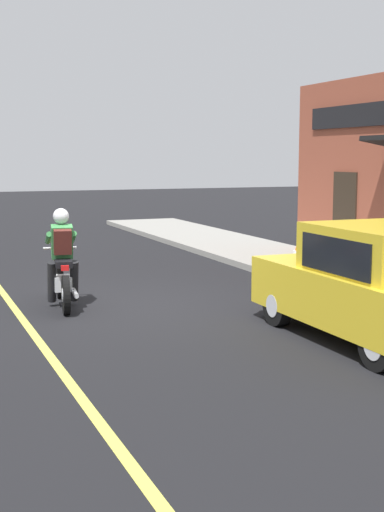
# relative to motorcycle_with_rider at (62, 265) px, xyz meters

# --- Properties ---
(ground_plane) EXTENTS (80.00, 80.00, 0.00)m
(ground_plane) POSITION_rel_motorcycle_with_rider_xyz_m (1.02, -0.40, -0.68)
(ground_plane) COLOR black
(sidewalk_curb) EXTENTS (2.60, 22.00, 0.14)m
(sidewalk_curb) POSITION_rel_motorcycle_with_rider_xyz_m (5.75, 2.60, -0.61)
(sidewalk_curb) COLOR gray
(sidewalk_curb) RESTS_ON ground
(motorcycle_with_rider) EXTENTS (0.63, 2.02, 1.62)m
(motorcycle_with_rider) POSITION_rel_motorcycle_with_rider_xyz_m (0.00, 0.00, 0.00)
(motorcycle_with_rider) COLOR black
(motorcycle_with_rider) RESTS_ON ground
(car_hatchback) EXTENTS (1.65, 3.78, 1.57)m
(car_hatchback) POSITION_rel_motorcycle_with_rider_xyz_m (3.34, -3.82, 0.09)
(car_hatchback) COLOR black
(car_hatchback) RESTS_ON ground
(traffic_cone) EXTENTS (0.36, 0.36, 0.60)m
(traffic_cone) POSITION_rel_motorcycle_with_rider_xyz_m (5.16, 1.22, -0.25)
(traffic_cone) COLOR black
(traffic_cone) RESTS_ON sidewalk_curb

